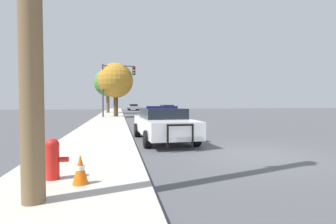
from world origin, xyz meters
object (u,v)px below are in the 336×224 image
(traffic_light, at_px, (116,80))
(car_background_distant, at_px, (133,107))
(fire_hydrant, at_px, (52,158))
(tree_sidewalk_mid, at_px, (116,81))
(tree_sidewalk_far, at_px, (108,83))
(traffic_cone, at_px, (80,169))
(police_car, at_px, (163,123))
(car_background_oncoming, at_px, (167,109))

(traffic_light, relative_size, car_background_distant, 1.29)
(fire_hydrant, distance_m, traffic_light, 22.47)
(tree_sidewalk_mid, bearing_deg, fire_hydrant, -92.61)
(fire_hydrant, distance_m, tree_sidewalk_far, 33.12)
(traffic_cone, bearing_deg, police_car, 66.58)
(tree_sidewalk_far, distance_m, traffic_cone, 33.57)
(car_background_oncoming, distance_m, traffic_cone, 31.39)
(car_background_oncoming, xyz_separation_m, car_background_distant, (-3.78, 16.16, -0.01))
(fire_hydrant, bearing_deg, traffic_cone, -35.86)
(traffic_light, relative_size, traffic_cone, 9.63)
(tree_sidewalk_mid, bearing_deg, car_background_oncoming, 45.63)
(tree_sidewalk_mid, xyz_separation_m, tree_sidewalk_far, (-1.20, 9.89, 0.44))
(fire_hydrant, bearing_deg, traffic_light, 87.30)
(car_background_oncoming, distance_m, tree_sidewalk_mid, 10.41)
(car_background_oncoming, height_order, tree_sidewalk_far, tree_sidewalk_far)
(tree_sidewalk_far, bearing_deg, traffic_cone, -88.72)
(car_background_distant, height_order, tree_sidewalk_far, tree_sidewalk_far)
(traffic_light, height_order, car_background_distant, traffic_light)
(police_car, relative_size, fire_hydrant, 6.43)
(car_background_distant, height_order, traffic_cone, car_background_distant)
(traffic_light, bearing_deg, car_background_distant, 82.56)
(traffic_light, relative_size, car_background_oncoming, 1.33)
(traffic_cone, bearing_deg, car_background_distant, 85.59)
(car_background_distant, bearing_deg, police_car, -95.58)
(car_background_distant, xyz_separation_m, tree_sidewalk_far, (-4.34, -13.35, 3.71))
(fire_hydrant, height_order, traffic_light, traffic_light)
(fire_hydrant, bearing_deg, tree_sidewalk_far, 90.27)
(car_background_oncoming, height_order, traffic_cone, car_background_oncoming)
(traffic_light, distance_m, tree_sidewalk_far, 10.78)
(police_car, bearing_deg, car_background_distant, -94.04)
(tree_sidewalk_far, bearing_deg, traffic_light, -83.60)
(police_car, bearing_deg, traffic_light, -85.29)
(traffic_light, distance_m, tree_sidewalk_mid, 0.82)
(police_car, bearing_deg, fire_hydrant, 57.57)
(car_background_distant, xyz_separation_m, tree_sidewalk_mid, (-3.14, -23.24, 3.27))
(tree_sidewalk_mid, bearing_deg, police_car, -82.99)
(fire_hydrant, relative_size, car_background_distant, 0.20)
(fire_hydrant, distance_m, traffic_cone, 0.75)
(police_car, distance_m, tree_sidewalk_mid, 17.85)
(tree_sidewalk_mid, bearing_deg, car_background_distant, 82.30)
(traffic_light, height_order, tree_sidewalk_mid, tree_sidewalk_mid)
(police_car, height_order, car_background_oncoming, police_car)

